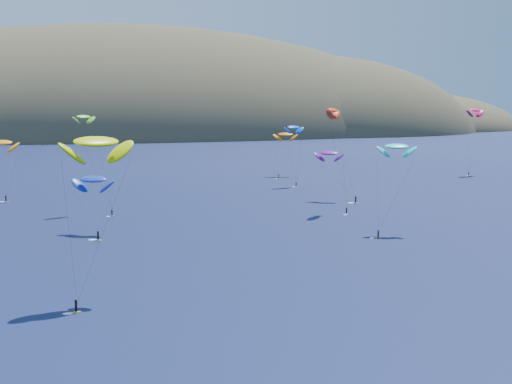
% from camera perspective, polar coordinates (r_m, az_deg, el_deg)
% --- Properties ---
extents(ground, '(2800.00, 2800.00, 0.00)m').
position_cam_1_polar(ground, '(84.51, 19.01, -12.68)').
color(ground, black).
rests_on(ground, ground).
extents(island, '(730.00, 300.00, 210.00)m').
position_cam_1_polar(island, '(633.84, -8.50, 3.71)').
color(island, '#3D3526').
rests_on(island, ground).
extents(kitesurfer_1, '(10.26, 8.01, 19.19)m').
position_cam_1_polar(kitesurfer_1, '(215.61, -19.73, 3.74)').
color(kitesurfer_1, yellow).
rests_on(kitesurfer_1, ground).
extents(kitesurfer_2, '(11.38, 11.49, 25.47)m').
position_cam_1_polar(kitesurfer_2, '(103.58, -12.66, 3.94)').
color(kitesurfer_2, yellow).
rests_on(kitesurfer_2, ground).
extents(kitesurfer_3, '(9.65, 11.78, 26.02)m').
position_cam_1_polar(kitesurfer_3, '(185.49, -13.62, 5.85)').
color(kitesurfer_3, yellow).
rests_on(kitesurfer_3, ground).
extents(kitesurfer_4, '(8.32, 6.38, 21.73)m').
position_cam_1_polar(kitesurfer_4, '(237.49, 3.03, 5.20)').
color(kitesurfer_4, yellow).
rests_on(kitesurfer_4, ground).
extents(kitesurfer_5, '(11.96, 9.81, 20.82)m').
position_cam_1_polar(kitesurfer_5, '(156.13, 11.18, 3.59)').
color(kitesurfer_5, yellow).
rests_on(kitesurfer_5, ground).
extents(kitesurfer_6, '(9.99, 12.64, 15.87)m').
position_cam_1_polar(kitesurfer_6, '(203.63, 5.90, 3.12)').
color(kitesurfer_6, yellow).
rests_on(kitesurfer_6, ground).
extents(kitesurfer_8, '(10.47, 8.94, 27.35)m').
position_cam_1_polar(kitesurfer_8, '(287.22, 17.10, 6.29)').
color(kitesurfer_8, yellow).
rests_on(kitesurfer_8, ground).
extents(kitesurfer_9, '(7.53, 10.24, 28.08)m').
position_cam_1_polar(kitesurfer_9, '(182.61, 6.19, 6.52)').
color(kitesurfer_9, yellow).
rests_on(kitesurfer_9, ground).
extents(kitesurfer_10, '(10.40, 14.14, 14.30)m').
position_cam_1_polar(kitesurfer_10, '(156.43, -12.90, 1.00)').
color(kitesurfer_10, yellow).
rests_on(kitesurfer_10, ground).
extents(kitesurfer_11, '(10.80, 12.38, 18.20)m').
position_cam_1_polar(kitesurfer_11, '(269.11, 2.37, 4.64)').
color(kitesurfer_11, yellow).
rests_on(kitesurfer_11, ground).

